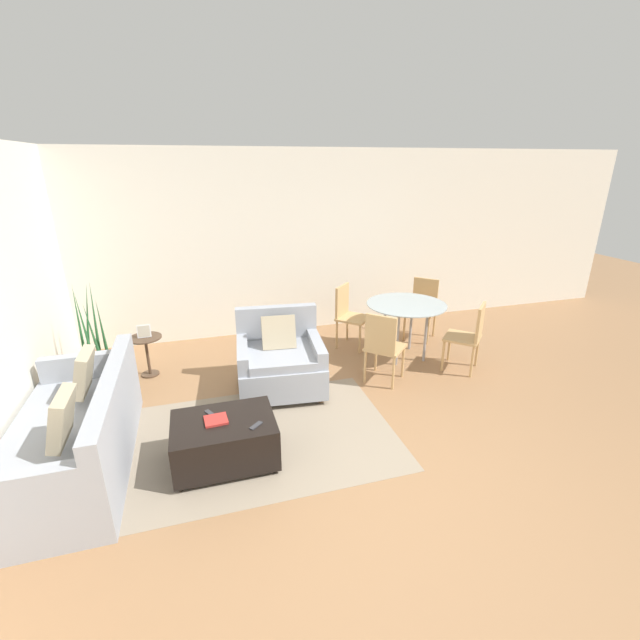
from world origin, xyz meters
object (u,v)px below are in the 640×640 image
armchair (280,361)px  potted_plant (98,366)px  side_table (147,349)px  dining_chair_near_left (383,344)px  couch (76,437)px  dining_chair_near_right (470,333)px  ottoman (225,439)px  book_stack (216,420)px  tv_remote_primary (210,413)px  dining_chair_far_right (423,304)px  dining_table (406,310)px  picture_frame (144,331)px  dining_chair_far_left (348,312)px  tv_remote_secondary (256,425)px

armchair → potted_plant: potted_plant is taller
side_table → dining_chair_near_left: dining_chair_near_left is taller
couch → potted_plant: (-0.10, 1.60, -0.05)m
dining_chair_near_right → ottoman: bearing=-163.0°
book_stack → dining_chair_near_right: bearing=16.5°
tv_remote_primary → potted_plant: bearing=125.2°
book_stack → potted_plant: bearing=124.2°
couch → dining_chair_far_right: size_ratio=2.20×
tv_remote_primary → dining_chair_near_right: 3.35m
tv_remote_primary → dining_table: size_ratio=0.13×
book_stack → picture_frame: size_ratio=1.28×
armchair → potted_plant: size_ratio=0.83×
potted_plant → dining_table: potted_plant is taller
tv_remote_primary → ottoman: bearing=-55.5°
side_table → picture_frame: (-0.00, -0.00, 0.23)m
armchair → side_table: (-1.53, 0.80, 0.01)m
dining_chair_far_left → tv_remote_secondary: bearing=-126.0°
armchair → side_table: 1.73m
tv_remote_primary → dining_chair_far_right: dining_chair_far_right is taller
dining_chair_far_right → armchair: bearing=-157.8°
book_stack → tv_remote_secondary: book_stack is taller
ottoman → picture_frame: picture_frame is taller
tv_remote_primary → side_table: (-0.68, 1.84, -0.07)m
tv_remote_secondary → picture_frame: bearing=116.1°
armchair → dining_chair_far_left: 1.56m
dining_chair_near_left → dining_chair_near_right: 1.20m
ottoman → book_stack: (-0.06, 0.01, 0.20)m
dining_chair_near_left → couch: bearing=-168.4°
picture_frame → dining_chair_far_right: size_ratio=0.18×
couch → armchair: 2.17m
couch → dining_chair_near_right: bearing=8.5°
dining_table → dining_chair_near_left: dining_chair_near_left is taller
couch → dining_chair_near_left: couch is taller
armchair → dining_chair_near_right: size_ratio=1.18×
ottoman → armchair: bearing=57.8°
side_table → dining_table: bearing=-7.2°
ottoman → dining_table: 3.02m
armchair → tv_remote_primary: 1.34m
armchair → dining_chair_far_right: armchair is taller
side_table → ottoman: bearing=-68.4°
tv_remote_secondary → tv_remote_primary: bearing=140.1°
ottoman → book_stack: size_ratio=4.31×
potted_plant → armchair: bearing=-19.1°
tv_remote_secondary → dining_chair_near_left: 2.03m
picture_frame → ottoman: bearing=-68.4°
dining_table → dining_chair_far_right: 0.86m
dining_chair_far_left → dining_chair_far_right: (1.20, 0.00, 0.00)m
picture_frame → dining_chair_near_left: (2.73, -1.02, -0.08)m
armchair → dining_chair_far_left: (1.20, 0.98, 0.16)m
tv_remote_secondary → picture_frame: 2.39m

